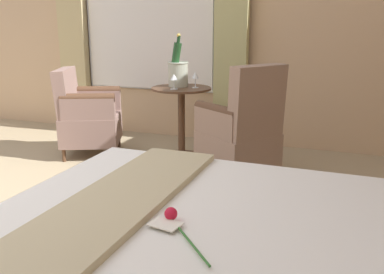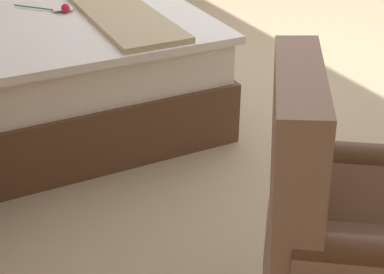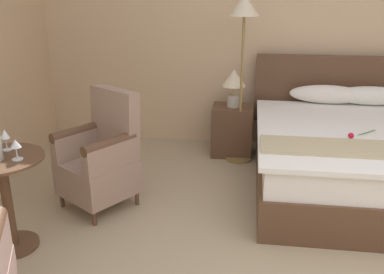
# 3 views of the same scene
# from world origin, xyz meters

# --- Properties ---
(wall_headboard_side) EXTENTS (6.76, 0.12, 3.14)m
(wall_headboard_side) POSITION_xyz_m (0.00, 3.22, 1.57)
(wall_headboard_side) COLOR #D3B28B
(wall_headboard_side) RESTS_ON ground
(bed) EXTENTS (1.99, 2.08, 1.10)m
(bed) POSITION_xyz_m (0.18, 2.05, 0.34)
(bed) COLOR brown
(bed) RESTS_ON ground
(nightstand) EXTENTS (0.47, 0.38, 0.56)m
(nightstand) POSITION_xyz_m (-1.05, 2.77, 0.28)
(nightstand) COLOR brown
(nightstand) RESTS_ON ground
(bedside_lamp) EXTENTS (0.26, 0.26, 0.41)m
(bedside_lamp) POSITION_xyz_m (-1.05, 2.77, 0.84)
(bedside_lamp) COLOR #B3AFA0
(bedside_lamp) RESTS_ON nightstand
(floor_lamp_brass) EXTENTS (0.30, 0.30, 1.74)m
(floor_lamp_brass) POSITION_xyz_m (-0.96, 2.60, 1.42)
(floor_lamp_brass) COLOR olive
(floor_lamp_brass) RESTS_ON ground
(side_table_round) EXTENTS (0.59, 0.59, 0.71)m
(side_table_round) POSITION_xyz_m (-2.54, 0.70, 0.43)
(side_table_round) COLOR brown
(side_table_round) RESTS_ON ground
(wine_glass_near_bucket) EXTENTS (0.07, 0.07, 0.14)m
(wine_glass_near_bucket) POSITION_xyz_m (-2.41, 0.69, 0.82)
(wine_glass_near_bucket) COLOR white
(wine_glass_near_bucket) RESTS_ON side_table_round
(wine_glass_near_edge) EXTENTS (0.07, 0.07, 0.16)m
(wine_glass_near_edge) POSITION_xyz_m (-2.57, 0.84, 0.83)
(wine_glass_near_edge) COLOR white
(wine_glass_near_edge) RESTS_ON side_table_round
(armchair_by_window) EXTENTS (0.75, 0.76, 1.01)m
(armchair_by_window) POSITION_xyz_m (-2.10, 1.43, 0.43)
(armchair_by_window) COLOR brown
(armchair_by_window) RESTS_ON ground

